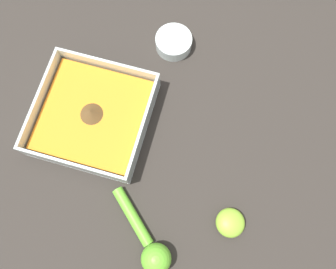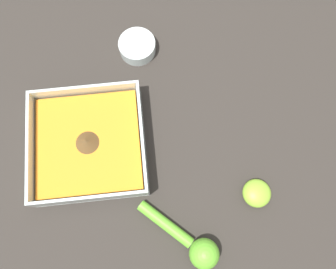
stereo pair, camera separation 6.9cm
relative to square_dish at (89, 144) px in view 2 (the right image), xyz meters
name	(u,v)px [view 2 (the right image)]	position (x,y,z in m)	size (l,w,h in m)	color
ground_plane	(88,144)	(0.01, 0.01, -0.02)	(4.00, 4.00, 0.00)	#332D28
square_dish	(89,144)	(0.00, 0.00, 0.00)	(0.24, 0.24, 0.06)	silver
spice_bowl	(137,47)	(0.22, -0.12, -0.01)	(0.08, 0.08, 0.03)	silver
lemon_squeezer	(194,246)	(-0.23, -0.20, 0.01)	(0.14, 0.15, 0.06)	#6BC633
lemon_half	(257,193)	(-0.14, -0.34, 0.00)	(0.06, 0.06, 0.03)	#93CC38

